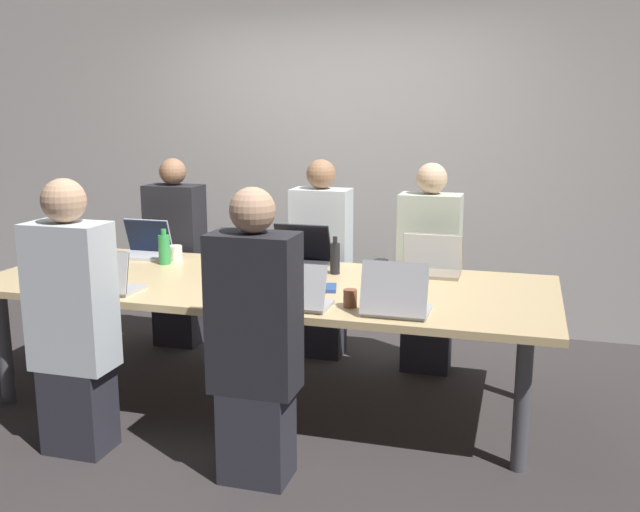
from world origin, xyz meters
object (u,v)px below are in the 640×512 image
(stapler, at_px, (267,281))
(bottle_far_center, at_px, (335,258))
(laptop_near_midright, at_px, (299,296))
(person_near_midright, at_px, (255,343))
(cup_far_right, at_px, (381,266))
(laptop_far_center, at_px, (301,254))
(cup_far_left, at_px, (175,253))
(cup_near_right, at_px, (350,298))
(person_far_left, at_px, (176,256))
(person_far_right, at_px, (429,272))
(bottle_far_left, at_px, (164,249))
(laptop_far_right, at_px, (431,262))
(laptop_far_left, at_px, (146,246))
(laptop_near_right, at_px, (396,300))
(laptop_near_left, at_px, (107,280))
(person_far_center, at_px, (321,262))
(person_near_left, at_px, (73,322))

(stapler, bearing_deg, bottle_far_center, 43.04)
(laptop_near_midright, height_order, person_near_midright, person_near_midright)
(cup_far_right, height_order, laptop_far_center, laptop_far_center)
(cup_far_left, xyz_separation_m, cup_near_right, (1.38, -0.76, -0.01))
(person_far_left, bearing_deg, cup_near_right, -36.96)
(person_far_right, xyz_separation_m, stapler, (-0.81, -0.89, 0.09))
(bottle_far_left, distance_m, cup_near_right, 1.55)
(cup_near_right, relative_size, laptop_far_center, 0.25)
(laptop_far_right, height_order, laptop_far_center, laptop_far_center)
(laptop_far_center, bearing_deg, bottle_far_left, -166.06)
(laptop_far_center, distance_m, stapler, 0.56)
(person_near_midright, xyz_separation_m, laptop_far_left, (-1.32, 1.33, 0.14))
(cup_far_right, relative_size, person_far_left, 0.06)
(laptop_near_midright, height_order, cup_far_left, laptop_near_midright)
(laptop_far_left, distance_m, laptop_near_right, 2.11)
(bottle_far_left, bearing_deg, bottle_far_center, 2.06)
(laptop_near_left, xyz_separation_m, laptop_near_right, (1.60, 0.01, 0.01))
(person_far_left, xyz_separation_m, cup_far_left, (0.23, -0.46, 0.12))
(cup_near_right, bearing_deg, laptop_near_midright, -156.90)
(laptop_near_left, relative_size, person_far_center, 0.23)
(cup_near_right, height_order, laptop_far_center, laptop_far_center)
(cup_far_right, bearing_deg, person_far_left, 165.38)
(bottle_far_left, relative_size, laptop_near_right, 0.71)
(bottle_far_center, height_order, stapler, bottle_far_center)
(laptop_near_left, xyz_separation_m, cup_near_right, (1.35, 0.10, -0.02))
(person_near_left, bearing_deg, laptop_near_right, -165.99)
(cup_far_right, distance_m, person_near_midright, 1.33)
(cup_far_right, bearing_deg, laptop_far_center, 172.31)
(person_far_left, bearing_deg, laptop_near_midright, -43.86)
(laptop_far_left, distance_m, person_far_center, 1.21)
(laptop_far_right, bearing_deg, person_far_right, 99.79)
(bottle_far_left, bearing_deg, person_near_midright, -46.86)
(bottle_far_center, bearing_deg, laptop_far_left, 173.78)
(laptop_far_left, height_order, cup_far_left, laptop_far_left)
(laptop_near_left, height_order, bottle_far_left, laptop_near_left)
(person_far_right, height_order, bottle_far_center, person_far_right)
(person_near_left, relative_size, person_far_center, 1.01)
(laptop_far_center, bearing_deg, cup_far_right, -7.69)
(cup_far_left, distance_m, bottle_far_center, 1.12)
(person_far_right, bearing_deg, laptop_near_midright, -110.54)
(person_far_right, distance_m, laptop_near_right, 1.28)
(laptop_near_left, distance_m, person_near_left, 0.40)
(laptop_far_right, distance_m, person_far_center, 0.93)
(person_near_left, bearing_deg, laptop_near_midright, -161.05)
(laptop_near_midright, xyz_separation_m, laptop_near_right, (0.49, 0.02, 0.01))
(laptop_near_left, distance_m, person_near_midright, 1.10)
(cup_far_right, relative_size, bottle_far_center, 0.37)
(person_far_left, relative_size, bottle_far_left, 5.98)
(laptop_far_center, relative_size, stapler, 2.36)
(person_far_right, relative_size, bottle_far_center, 5.99)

